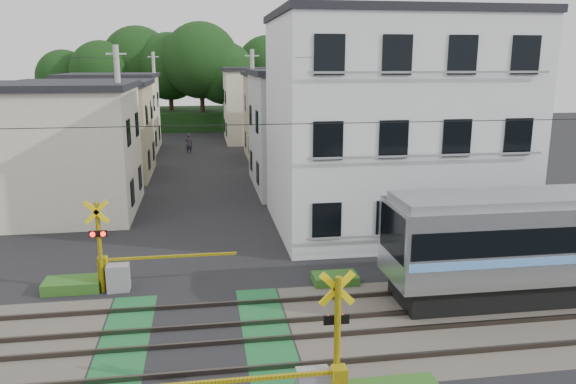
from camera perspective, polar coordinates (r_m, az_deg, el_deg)
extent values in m
plane|color=black|center=(15.85, -9.29, -14.41)|extent=(120.00, 120.00, 0.00)
cube|color=#47423A|center=(15.85, -9.29, -14.41)|extent=(120.00, 6.00, 0.00)
cube|color=black|center=(15.84, -9.29, -14.40)|extent=(5.20, 120.00, 0.00)
cube|color=#145126|center=(16.00, -16.33, -14.49)|extent=(1.30, 6.00, 0.00)
cube|color=#145126|center=(15.91, -2.23, -14.08)|extent=(1.30, 6.00, 0.00)
cube|color=#3F3833|center=(14.15, -9.35, -17.71)|extent=(120.00, 0.08, 0.14)
cube|color=#3F3833|center=(15.37, -9.31, -15.04)|extent=(120.00, 0.08, 0.14)
cube|color=#3F3833|center=(16.26, -9.29, -13.38)|extent=(120.00, 0.08, 0.14)
cube|color=#3F3833|center=(17.53, -9.26, -11.34)|extent=(120.00, 0.08, 0.14)
cube|color=black|center=(18.57, 17.47, -9.69)|extent=(2.16, 1.98, 0.54)
cube|color=black|center=(16.97, 10.68, -4.05)|extent=(0.10, 2.17, 1.41)
cylinder|color=yellow|center=(12.25, 5.01, -15.11)|extent=(0.14, 0.14, 3.00)
cube|color=yellow|center=(11.82, 5.01, -9.76)|extent=(0.77, 0.05, 0.77)
cube|color=yellow|center=(11.82, 5.01, -9.76)|extent=(0.77, 0.05, 0.77)
cube|color=black|center=(12.11, 4.94, -12.81)|extent=(0.55, 0.05, 0.20)
sphere|color=#FF0C07|center=(12.13, 4.12, -12.75)|extent=(0.16, 0.16, 0.16)
sphere|color=#FF0C07|center=(12.20, 5.62, -12.62)|extent=(0.16, 0.16, 0.16)
cube|color=yellow|center=(12.00, -5.82, -18.53)|extent=(4.20, 0.08, 0.08)
cylinder|color=yellow|center=(18.89, -18.57, -5.39)|extent=(0.14, 0.14, 3.00)
cube|color=yellow|center=(18.46, -18.89, -1.95)|extent=(0.77, 0.05, 0.77)
cube|color=yellow|center=(18.46, -18.89, -1.95)|extent=(0.77, 0.05, 0.77)
cube|color=black|center=(18.65, -18.73, -4.03)|extent=(0.55, 0.05, 0.20)
sphere|color=#FF0C07|center=(18.62, -19.25, -4.09)|extent=(0.16, 0.16, 0.16)
sphere|color=#FF0C07|center=(18.56, -18.28, -4.07)|extent=(0.16, 0.16, 0.16)
cube|color=gray|center=(19.16, -16.85, -8.34)|extent=(0.70, 0.50, 0.90)
cube|color=yellow|center=(19.43, -18.25, -7.82)|extent=(0.30, 0.30, 1.10)
cube|color=yellow|center=(19.02, -11.61, -6.42)|extent=(4.20, 0.08, 0.08)
cube|color=silver|center=(25.09, 10.36, 6.59)|extent=(10.00, 8.00, 9.00)
cube|color=black|center=(25.00, 10.82, 17.23)|extent=(10.20, 8.16, 0.30)
cube|color=black|center=(20.85, 3.96, -2.97)|extent=(1.10, 0.06, 1.40)
cube|color=black|center=(21.51, 10.35, -2.66)|extent=(1.10, 0.06, 1.40)
cube|color=black|center=(22.42, 16.29, -2.33)|extent=(1.10, 0.06, 1.40)
cube|color=black|center=(23.54, 21.71, -2.01)|extent=(1.10, 0.06, 1.40)
cube|color=gray|center=(21.91, 13.57, -4.15)|extent=(9.00, 0.06, 0.08)
cube|color=black|center=(20.22, 4.09, 5.22)|extent=(1.10, 0.06, 1.40)
cube|color=black|center=(20.90, 10.69, 5.28)|extent=(1.10, 0.06, 1.40)
cube|color=black|center=(21.83, 16.79, 5.28)|extent=(1.10, 0.06, 1.40)
cube|color=black|center=(22.99, 22.34, 5.23)|extent=(1.10, 0.06, 1.40)
cube|color=gray|center=(21.23, 14.00, 3.60)|extent=(9.00, 0.06, 0.08)
cube|color=black|center=(20.03, 4.24, 13.75)|extent=(1.10, 0.06, 1.40)
cube|color=black|center=(20.71, 11.05, 13.53)|extent=(1.10, 0.06, 1.40)
cube|color=black|center=(21.65, 17.33, 13.16)|extent=(1.10, 0.06, 1.40)
cube|color=black|center=(22.82, 23.01, 12.69)|extent=(1.10, 0.06, 1.40)
cube|color=gray|center=(20.96, 14.47, 11.71)|extent=(9.00, 0.06, 0.08)
cube|color=beige|center=(29.20, -22.23, 3.76)|extent=(7.00, 7.00, 6.00)
cube|color=black|center=(28.91, -22.78, 9.92)|extent=(7.35, 7.35, 0.30)
cube|color=black|center=(27.19, -15.51, -0.03)|extent=(0.06, 1.00, 1.20)
cube|color=black|center=(30.59, -14.78, 1.46)|extent=(0.06, 1.00, 1.20)
cube|color=black|center=(26.71, -15.88, 5.83)|extent=(0.06, 1.00, 1.20)
cube|color=black|center=(30.16, -15.09, 6.67)|extent=(0.06, 1.00, 1.20)
cube|color=#AFB1B4|center=(32.95, 2.65, 6.14)|extent=(7.00, 8.00, 6.50)
cube|color=black|center=(32.71, 2.71, 12.06)|extent=(7.35, 8.40, 0.30)
cube|color=black|center=(30.79, -3.11, 1.95)|extent=(0.06, 1.00, 1.20)
cube|color=black|center=(34.71, -3.77, 3.23)|extent=(0.06, 1.00, 1.20)
cube|color=black|center=(30.37, -3.18, 7.14)|extent=(0.06, 1.00, 1.20)
cube|color=black|center=(34.33, -3.84, 7.83)|extent=(0.06, 1.00, 1.20)
cube|color=tan|center=(38.04, -19.90, 5.78)|extent=(8.00, 7.00, 5.80)
cube|color=black|center=(37.81, -20.27, 10.37)|extent=(8.40, 7.35, 0.30)
cube|color=black|center=(35.97, -13.91, 3.22)|extent=(0.06, 1.00, 1.20)
cube|color=black|center=(39.41, -13.48, 4.09)|extent=(0.06, 1.00, 1.20)
cube|color=black|center=(35.61, -14.16, 7.66)|extent=(0.06, 1.00, 1.20)
cube|color=black|center=(39.08, -13.70, 8.14)|extent=(0.06, 1.00, 1.20)
cube|color=tan|center=(42.82, 0.53, 7.58)|extent=(7.00, 7.00, 6.20)
cube|color=black|center=(42.62, 0.54, 11.93)|extent=(7.35, 7.35, 0.30)
cube|color=black|center=(40.89, -3.98, 4.74)|extent=(0.06, 1.00, 1.20)
cube|color=black|center=(44.34, -4.37, 5.40)|extent=(0.06, 1.00, 1.20)
cube|color=black|center=(40.57, -4.05, 8.66)|extent=(0.06, 1.00, 1.20)
cube|color=black|center=(44.05, -4.43, 9.01)|extent=(0.06, 1.00, 1.20)
cube|color=beige|center=(47.79, -17.44, 7.45)|extent=(7.00, 8.00, 6.00)
cube|color=black|center=(47.61, -17.70, 11.22)|extent=(7.35, 8.40, 0.30)
cube|color=black|center=(45.60, -13.25, 5.30)|extent=(0.06, 1.00, 1.20)
cube|color=black|center=(49.56, -12.91, 5.93)|extent=(0.06, 1.00, 1.20)
cube|color=black|center=(45.32, -13.44, 8.81)|extent=(0.06, 1.00, 1.20)
cube|color=black|center=(49.30, -13.08, 9.15)|extent=(0.06, 1.00, 1.20)
cube|color=beige|center=(52.58, -2.00, 8.73)|extent=(8.00, 7.00, 6.40)
cube|color=black|center=(52.43, -2.03, 12.38)|extent=(8.40, 7.35, 0.30)
cube|color=black|center=(50.71, -6.30, 6.34)|extent=(0.06, 1.00, 1.20)
cube|color=black|center=(54.18, -6.47, 6.77)|extent=(0.06, 1.00, 1.20)
cube|color=black|center=(50.46, -6.38, 9.50)|extent=(0.06, 1.00, 1.20)
cube|color=black|center=(53.95, -6.55, 9.73)|extent=(0.06, 1.00, 1.20)
cube|color=black|center=(64.37, -9.07, 7.43)|extent=(40.00, 10.00, 2.00)
cylinder|color=#332114|center=(66.73, -21.52, 7.85)|extent=(0.50, 0.50, 4.24)
sphere|color=black|center=(66.55, -21.77, 10.76)|extent=(5.94, 5.94, 5.94)
cylinder|color=#332114|center=(63.71, -18.15, 8.11)|extent=(0.50, 0.50, 4.70)
sphere|color=black|center=(63.53, -18.40, 11.48)|extent=(6.57, 6.57, 6.57)
cylinder|color=#332114|center=(65.16, -14.79, 8.78)|extent=(0.50, 0.50, 5.51)
sphere|color=black|center=(65.00, -15.02, 12.65)|extent=(7.71, 7.71, 7.71)
cylinder|color=#332114|center=(63.38, -11.77, 8.66)|extent=(0.50, 0.50, 5.14)
sphere|color=black|center=(63.20, -11.95, 12.38)|extent=(7.20, 7.20, 7.20)
cylinder|color=#332114|center=(60.52, -8.69, 8.81)|extent=(0.50, 0.50, 5.62)
sphere|color=black|center=(60.36, -8.84, 13.07)|extent=(7.87, 7.87, 7.87)
cylinder|color=#332114|center=(60.29, -6.38, 8.39)|extent=(0.50, 0.50, 4.62)
sphere|color=black|center=(60.10, -6.47, 11.90)|extent=(6.47, 6.47, 6.47)
cylinder|color=#332114|center=(63.23, -2.01, 8.86)|extent=(0.50, 0.50, 5.01)
sphere|color=black|center=(63.05, -2.04, 12.49)|extent=(7.02, 7.02, 7.02)
cylinder|color=#332114|center=(63.02, 0.96, 9.01)|extent=(0.50, 0.50, 5.38)
sphere|color=black|center=(62.86, 0.98, 12.93)|extent=(7.53, 7.53, 7.53)
cylinder|color=#332114|center=(66.00, 3.71, 9.35)|extent=(0.50, 0.50, 5.78)
sphere|color=black|center=(65.85, 3.77, 13.37)|extent=(8.09, 8.09, 8.09)
cube|color=black|center=(16.36, 11.62, 6.97)|extent=(60.00, 0.02, 0.02)
cylinder|color=#A5A5A0|center=(27.52, -16.57, 5.78)|extent=(0.26, 0.26, 8.00)
cube|color=#A5A5A0|center=(27.32, -17.08, 13.28)|extent=(0.90, 0.08, 0.08)
cylinder|color=#A5A5A0|center=(36.36, -3.59, 7.98)|extent=(0.26, 0.26, 8.00)
cube|color=#A5A5A0|center=(36.21, -3.67, 13.66)|extent=(0.90, 0.08, 0.08)
cylinder|color=#A5A5A0|center=(48.32, -13.31, 8.95)|extent=(0.26, 0.26, 8.00)
cube|color=#A5A5A0|center=(48.21, -13.55, 13.21)|extent=(0.90, 0.08, 0.08)
cube|color=black|center=(37.75, -14.81, 12.94)|extent=(0.02, 42.00, 0.02)
cube|color=black|center=(37.70, -3.88, 13.33)|extent=(0.02, 42.00, 0.02)
imported|color=#36303C|center=(45.85, -10.04, 4.86)|extent=(0.66, 0.51, 1.61)
cube|color=#2D5E1E|center=(19.80, -21.03, -8.79)|extent=(1.80, 1.00, 0.36)
cube|color=#2D5E1E|center=(19.16, 4.80, -8.75)|extent=(1.50, 0.90, 0.30)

